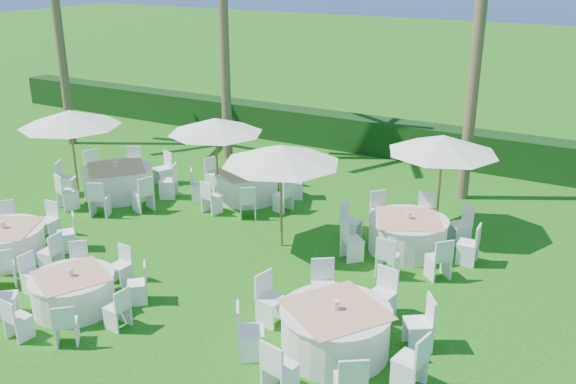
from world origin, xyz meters
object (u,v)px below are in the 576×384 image
banquet_table_c (335,329)px  umbrella_d (443,144)px  umbrella_a (70,118)px  umbrella_b (281,154)px  banquet_table_d (117,181)px  banquet_table_a (6,243)px  umbrella_c (216,126)px  banquet_table_e (247,185)px  banquet_table_f (407,234)px  banquet_table_b (73,291)px

banquet_table_c → umbrella_d: 6.25m
umbrella_a → umbrella_b: bearing=0.6°
banquet_table_d → umbrella_a: size_ratio=1.22×
banquet_table_a → banquet_table_d: size_ratio=0.91×
banquet_table_a → umbrella_b: (5.16, 3.71, 1.90)m
banquet_table_c → umbrella_c: umbrella_c is taller
banquet_table_e → umbrella_a: (-4.27, -2.31, 1.94)m
banquet_table_c → umbrella_c: bearing=140.1°
banquet_table_d → banquet_table_c: bearing=-24.2°
banquet_table_a → banquet_table_f: 9.29m
banquet_table_a → umbrella_a: bearing=112.7°
banquet_table_e → umbrella_c: 1.96m
banquet_table_d → banquet_table_e: banquet_table_d is taller
banquet_table_a → umbrella_c: bearing=69.0°
banquet_table_a → umbrella_a: size_ratio=1.12×
banquet_table_a → umbrella_a: umbrella_a is taller
banquet_table_f → umbrella_c: bearing=174.8°
banquet_table_c → banquet_table_d: size_ratio=1.02×
umbrella_c → banquet_table_f: bearing=-5.2°
umbrella_c → banquet_table_a: bearing=-111.0°
banquet_table_b → banquet_table_e: 6.77m
banquet_table_c → umbrella_a: umbrella_a is taller
banquet_table_b → banquet_table_c: size_ratio=0.83×
banquet_table_c → umbrella_b: bearing=131.9°
umbrella_a → umbrella_b: umbrella_a is taller
banquet_table_a → banquet_table_e: size_ratio=0.98×
umbrella_a → banquet_table_b: bearing=-44.5°
banquet_table_b → banquet_table_f: 7.53m
umbrella_b → umbrella_c: (-3.07, 1.74, -0.11)m
banquet_table_d → umbrella_b: bearing=-6.1°
banquet_table_b → banquet_table_d: size_ratio=0.85×
banquet_table_c → banquet_table_e: bearing=134.1°
banquet_table_c → umbrella_d: (-0.00, 5.96, 1.85)m
banquet_table_f → banquet_table_a: bearing=-148.0°
banquet_table_e → umbrella_d: size_ratio=1.18×
banquet_table_e → banquet_table_d: bearing=-154.6°
umbrella_d → banquet_table_b: bearing=-125.7°
banquet_table_a → banquet_table_f: bearing=32.0°
umbrella_c → banquet_table_e: bearing=36.8°
umbrella_d → umbrella_b: bearing=-138.8°
banquet_table_a → umbrella_a: (-1.52, 3.63, 1.95)m
banquet_table_e → umbrella_b: bearing=-42.9°
umbrella_b → umbrella_d: (3.00, 2.62, 0.00)m
banquet_table_e → umbrella_a: 5.23m
banquet_table_b → umbrella_a: 6.66m
banquet_table_e → banquet_table_f: bearing=-11.3°
banquet_table_d → banquet_table_f: size_ratio=1.04×
banquet_table_d → umbrella_d: size_ratio=1.26×
banquet_table_e → umbrella_b: (2.41, -2.23, 1.89)m
banquet_table_b → umbrella_b: size_ratio=1.03×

